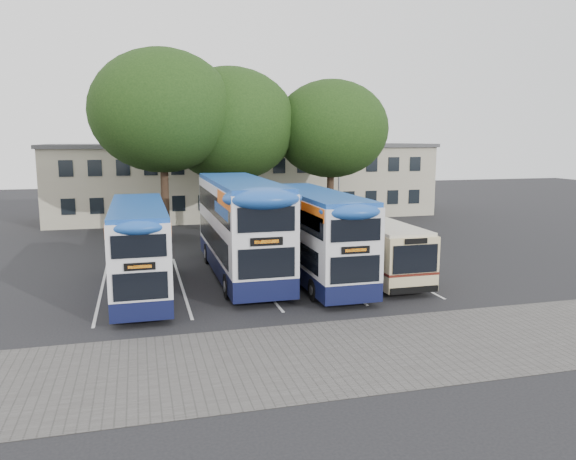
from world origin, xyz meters
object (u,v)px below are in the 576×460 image
at_px(lamp_post, 339,159).
at_px(bus_single, 370,243).
at_px(bus_dd_right, 315,232).
at_px(bus_dd_mid, 240,224).
at_px(bus_dd_left, 139,245).
at_px(tree_mid, 230,125).
at_px(tree_right, 331,129).
at_px(tree_left, 162,111).

distance_m(lamp_post, bus_single, 16.38).
bearing_deg(bus_dd_right, bus_single, 8.60).
bearing_deg(bus_dd_right, lamp_post, 66.17).
xyz_separation_m(bus_dd_mid, bus_single, (6.26, -1.23, -1.05)).
bearing_deg(bus_dd_left, bus_single, 4.10).
height_order(tree_mid, bus_dd_mid, tree_mid).
xyz_separation_m(bus_dd_left, bus_dd_right, (8.01, 0.33, 0.16)).
height_order(bus_dd_right, bus_single, bus_dd_right).
xyz_separation_m(lamp_post, bus_dd_mid, (-10.29, -14.25, -2.48)).
distance_m(tree_right, bus_dd_left, 19.47).
height_order(tree_left, bus_dd_left, tree_left).
xyz_separation_m(tree_left, tree_mid, (4.56, 1.68, -0.77)).
bearing_deg(bus_single, tree_right, 79.70).
bearing_deg(bus_dd_mid, lamp_post, 54.18).
bearing_deg(bus_single, tree_mid, 109.75).
height_order(tree_right, bus_dd_right, tree_right).
relative_size(tree_right, bus_single, 1.17).
bearing_deg(tree_left, tree_right, 4.69).
distance_m(lamp_post, tree_mid, 9.39).
bearing_deg(bus_dd_mid, bus_single, -11.12).
bearing_deg(tree_right, bus_single, -100.30).
distance_m(bus_dd_right, bus_single, 3.15).
bearing_deg(tree_left, bus_single, -51.10).
bearing_deg(bus_single, tree_left, 128.90).
height_order(tree_mid, bus_single, tree_mid).
bearing_deg(lamp_post, bus_dd_right, -113.83).
distance_m(tree_right, bus_single, 13.92).
relative_size(tree_left, bus_dd_mid, 1.08).
xyz_separation_m(bus_dd_right, bus_single, (3.02, 0.46, -0.77)).
bearing_deg(tree_right, tree_left, -175.31).
bearing_deg(bus_dd_right, tree_right, 67.79).
bearing_deg(bus_dd_right, bus_dd_left, -177.62).
height_order(lamp_post, bus_dd_right, lamp_post).
bearing_deg(tree_mid, tree_right, -5.93).
bearing_deg(tree_mid, tree_left, -159.80).
xyz_separation_m(tree_left, bus_dd_mid, (3.04, -10.30, -5.75)).
bearing_deg(tree_mid, bus_dd_mid, -97.24).
height_order(tree_left, bus_single, tree_left).
distance_m(lamp_post, tree_left, 14.28).
distance_m(lamp_post, bus_dd_mid, 17.75).
bearing_deg(bus_dd_left, tree_mid, 65.83).
bearing_deg(lamp_post, tree_left, -163.47).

